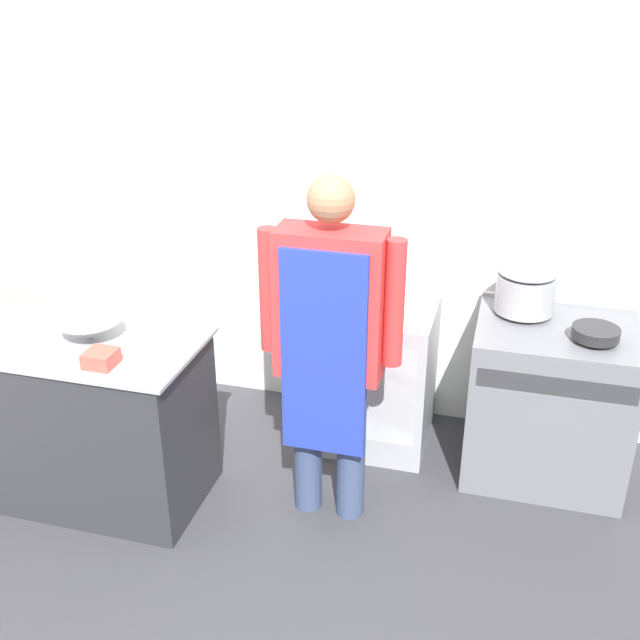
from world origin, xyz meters
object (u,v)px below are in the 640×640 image
Objects in this scene: plastic_tub at (101,358)px; person_cook at (330,335)px; stock_pot at (526,289)px; fridge_unit at (381,374)px; stove at (548,400)px; mixing_bowl at (90,330)px; saute_pan at (596,333)px.

person_cook is at bearing 20.02° from plastic_tub.
stock_pot is (0.86, 0.77, 0.01)m from person_cook.
person_cook is 1.04m from plastic_tub.
stock_pot is at bearing 4.45° from fridge_unit.
mixing_bowl reaches higher than stove.
fridge_unit is 1.20m from saute_pan.
stove is at bearing -4.00° from fridge_unit.
saute_pan is at bearing -34.70° from stock_pot.
stove is at bearing 32.03° from person_cook.
stove is 1.35m from person_cook.
stove is 0.61m from stock_pot.
stove is at bearing -33.44° from stock_pot.
plastic_tub is (-0.98, -0.36, -0.07)m from person_cook.
plastic_tub is at bearing -148.40° from stock_pot.
mixing_bowl is (-1.29, -0.84, 0.51)m from fridge_unit.
person_cook is 5.69× the size of stock_pot.
person_cook is at bearing -156.16° from saute_pan.
stove is 0.92m from fridge_unit.
stove is at bearing 26.52° from plastic_tub.
fridge_unit is at bearing -175.55° from stock_pot.
mixing_bowl reaches higher than fridge_unit.
plastic_tub is at bearing -50.09° from mixing_bowl.
mixing_bowl is (-2.21, -0.78, 0.50)m from stove.
stock_pot is at bearing 31.60° from plastic_tub.
stock_pot reaches higher than mixing_bowl.
fridge_unit is 2.71× the size of mixing_bowl.
fridge_unit is 0.49× the size of person_cook.
person_cook is 1.32m from saute_pan.
fridge_unit is 2.77× the size of stock_pot.
saute_pan is at bearing 22.16° from plastic_tub.
stove is 1.04× the size of fridge_unit.
saute_pan is at bearing -9.61° from fridge_unit.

